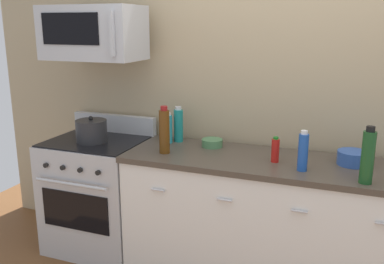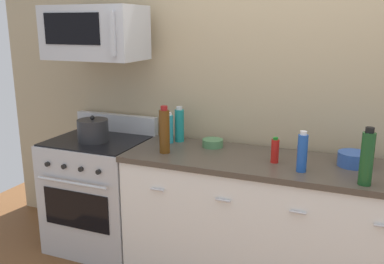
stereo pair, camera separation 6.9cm
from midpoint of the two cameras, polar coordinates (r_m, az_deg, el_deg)
back_wall at (r=3.21m, az=11.80°, el=5.74°), size 5.14×0.10×2.70m
counter_unit at (r=3.09m, az=9.66°, el=-11.89°), size 2.05×0.66×0.92m
range_oven at (r=3.59m, az=-12.96°, el=-8.04°), size 0.76×0.69×1.07m
microwave at (r=3.36m, az=-13.77°, el=12.86°), size 0.74×0.44×0.40m
bottle_sparkling_teal at (r=3.29m, az=-2.44°, el=0.95°), size 0.07×0.07×0.28m
bottle_soda_blue at (r=2.72m, az=14.04°, el=-2.60°), size 0.06×0.06×0.26m
bottle_wine_green at (r=2.61m, az=21.92°, el=-3.09°), size 0.08×0.08×0.34m
bottle_hot_sauce_red at (r=2.86m, az=10.49°, el=-2.42°), size 0.05×0.05×0.17m
bottle_dish_soap at (r=3.26m, az=-3.78°, el=0.46°), size 0.06×0.06×0.24m
bottle_wine_amber at (r=3.00m, az=-4.41°, el=0.14°), size 0.08×0.08×0.34m
bowl_green_glaze at (r=3.17m, az=2.12°, el=-1.45°), size 0.16×0.16×0.06m
bowl_blue_mixing at (r=2.95m, az=20.22°, el=-3.26°), size 0.20×0.20×0.09m
stockpot at (r=3.38m, az=-13.97°, el=0.14°), size 0.24×0.24×0.21m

